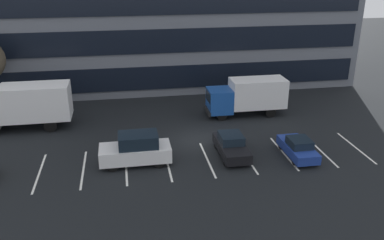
% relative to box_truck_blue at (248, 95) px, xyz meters
% --- Properties ---
extents(ground_plane, '(120.00, 120.00, 0.00)m').
position_rel_box_truck_blue_xyz_m(ground_plane, '(-5.27, -4.67, -1.82)').
color(ground_plane, black).
extents(lot_markings, '(22.54, 5.40, 0.01)m').
position_rel_box_truck_blue_xyz_m(lot_markings, '(-5.27, -7.98, -1.82)').
color(lot_markings, silver).
rests_on(lot_markings, ground_plane).
extents(box_truck_blue, '(6.98, 2.31, 3.24)m').
position_rel_box_truck_blue_xyz_m(box_truck_blue, '(0.00, 0.00, 0.00)').
color(box_truck_blue, '#194799').
rests_on(box_truck_blue, ground_plane).
extents(box_truck_white, '(7.84, 2.60, 3.64)m').
position_rel_box_truck_blue_xyz_m(box_truck_white, '(-18.75, 0.07, 0.23)').
color(box_truck_white, white).
rests_on(box_truck_white, ground_plane).
extents(sedan_black, '(1.80, 4.29, 1.54)m').
position_rel_box_truck_blue_xyz_m(sedan_black, '(-3.48, -7.59, -1.10)').
color(sedan_black, black).
rests_on(sedan_black, ground_plane).
extents(sedan_navy, '(1.65, 3.95, 1.41)m').
position_rel_box_truck_blue_xyz_m(sedan_navy, '(1.08, -8.60, -1.15)').
color(sedan_navy, navy).
rests_on(sedan_navy, ground_plane).
extents(suv_white, '(4.77, 2.02, 2.16)m').
position_rel_box_truck_blue_xyz_m(suv_white, '(-10.14, -7.71, -0.78)').
color(suv_white, white).
rests_on(suv_white, ground_plane).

